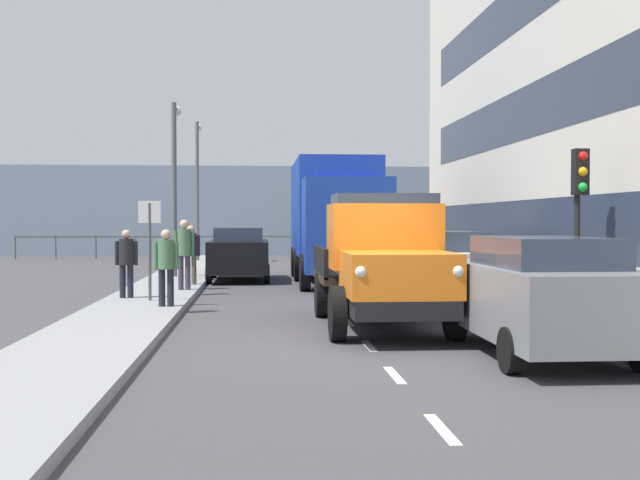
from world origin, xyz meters
TOP-DOWN VIEW (x-y plane):
  - ground_plane at (0.00, -10.07)m, footprint 80.00×80.00m
  - sidewalk_left at (-4.31, -10.07)m, footprint 2.00×38.54m
  - sidewalk_right at (4.31, -10.07)m, footprint 2.00×38.54m
  - road_centreline_markings at (0.00, -9.67)m, footprint 0.12×35.25m
  - sea_horizon at (0.00, -32.34)m, footprint 80.00×0.80m
  - seawall_railing at (-0.00, -28.74)m, footprint 28.08×0.08m
  - truck_vintage_orange at (-0.52, -1.95)m, footprint 2.17×5.64m
  - lorry_cargo_blue at (-0.71, -12.51)m, footprint 2.58×8.20m
  - car_grey_kerbside_near at (-2.36, 0.88)m, footprint 1.93×4.37m
  - car_white_kerbside_1 at (-2.36, -5.12)m, footprint 1.89×4.01m
  - car_maroon_kerbside_2 at (-2.36, -10.17)m, footprint 1.93×3.90m
  - car_red_kerbside_3 at (-2.36, -15.83)m, footprint 1.80×4.07m
  - car_black_oppositeside_0 at (2.36, -13.68)m, footprint 1.96×4.18m
  - pedestrian_in_dark_coat at (3.65, -4.71)m, footprint 0.53×0.34m
  - pedestrian_near_railing at (4.79, -6.61)m, footprint 0.53×0.34m
  - pedestrian_with_bag at (3.65, -8.66)m, footprint 0.53×0.34m
  - pedestrian_couple_b at (3.63, -10.40)m, footprint 0.53×0.34m
  - traffic_light_near at (-4.53, -2.94)m, footprint 0.28×0.41m
  - lamp_post_promenade at (4.43, -13.86)m, footprint 0.32×1.14m
  - lamp_post_far at (4.49, -24.13)m, footprint 0.32×1.14m
  - street_sign at (4.16, -5.95)m, footprint 0.50×0.07m

SIDE VIEW (x-z plane):
  - ground_plane at x=0.00m, z-range 0.00..0.00m
  - road_centreline_markings at x=0.00m, z-range 0.00..0.01m
  - sidewalk_left at x=-4.31m, z-range 0.00..0.15m
  - sidewalk_right at x=4.31m, z-range 0.00..0.15m
  - car_red_kerbside_3 at x=-2.36m, z-range 0.03..1.75m
  - car_maroon_kerbside_2 at x=-2.36m, z-range 0.04..1.76m
  - car_white_kerbside_1 at x=-2.36m, z-range 0.04..1.76m
  - car_black_oppositeside_0 at x=2.36m, z-range 0.04..1.76m
  - car_grey_kerbside_near at x=-2.36m, z-range 0.04..1.76m
  - seawall_railing at x=0.00m, z-range 0.32..1.52m
  - pedestrian_near_railing at x=4.79m, z-range 0.28..1.88m
  - pedestrian_in_dark_coat at x=3.65m, z-range 0.29..1.91m
  - pedestrian_couple_b at x=3.63m, z-range 0.30..1.96m
  - truck_vintage_orange at x=-0.52m, z-range -0.04..2.39m
  - pedestrian_with_bag at x=3.65m, z-range 0.32..2.15m
  - street_sign at x=4.16m, z-range 0.56..2.81m
  - lorry_cargo_blue at x=-0.71m, z-range 0.14..4.01m
  - traffic_light_near at x=-4.53m, z-range 0.87..4.07m
  - sea_horizon at x=0.00m, z-range 0.00..5.00m
  - lamp_post_promenade at x=4.43m, z-range 0.75..6.37m
  - lamp_post_far at x=4.49m, z-range 0.76..7.05m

